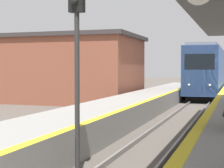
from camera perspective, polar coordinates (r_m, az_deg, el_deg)
name	(u,v)px	position (r m, az deg, el deg)	size (l,w,h in m)	color
train	(209,71)	(37.55, 14.51, 1.88)	(2.72, 18.97, 4.62)	black
signal_near	(77,37)	(8.99, -5.40, 7.09)	(0.36, 0.31, 4.88)	#2D2D2D
station_building	(65,69)	(30.11, -7.20, 2.34)	(11.81, 7.77, 5.21)	brown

